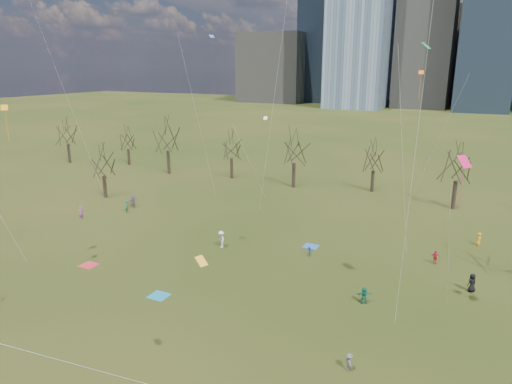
% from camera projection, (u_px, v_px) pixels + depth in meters
% --- Properties ---
extents(ground, '(500.00, 500.00, 0.00)m').
position_uv_depth(ground, '(190.00, 312.00, 36.43)').
color(ground, black).
rests_on(ground, ground).
extents(downtown_skyline, '(212.50, 78.00, 118.00)m').
position_uv_depth(downtown_skyline, '(442.00, 21.00, 209.22)').
color(downtown_skyline, slate).
rests_on(downtown_skyline, ground).
extents(bare_tree_row, '(113.04, 29.80, 9.50)m').
position_uv_depth(bare_tree_row, '(331.00, 157.00, 67.02)').
color(bare_tree_row, black).
rests_on(bare_tree_row, ground).
extents(blanket_teal, '(1.60, 1.50, 0.03)m').
position_uv_depth(blanket_teal, '(159.00, 296.00, 38.99)').
color(blanket_teal, teal).
rests_on(blanket_teal, ground).
extents(blanket_navy, '(1.60, 1.50, 0.03)m').
position_uv_depth(blanket_navy, '(311.00, 246.00, 49.72)').
color(blanket_navy, '#2557AF').
rests_on(blanket_navy, ground).
extents(blanket_crimson, '(1.60, 1.50, 0.03)m').
position_uv_depth(blanket_crimson, '(89.00, 265.00, 45.00)').
color(blanket_crimson, red).
rests_on(blanket_crimson, ground).
extents(person_3, '(0.88, 0.89, 1.23)m').
position_uv_depth(person_3, '(349.00, 362.00, 29.28)').
color(person_3, '#595A5E').
rests_on(person_3, ground).
extents(person_5, '(1.44, 1.03, 1.50)m').
position_uv_depth(person_5, '(364.00, 295.00, 37.62)').
color(person_5, '#197358').
rests_on(person_5, ground).
extents(person_6, '(0.95, 0.95, 1.67)m').
position_uv_depth(person_6, '(472.00, 283.00, 39.54)').
color(person_6, black).
rests_on(person_6, ground).
extents(person_7, '(0.50, 0.67, 1.67)m').
position_uv_depth(person_7, '(81.00, 213.00, 58.52)').
color(person_7, '#A452A1').
rests_on(person_7, ground).
extents(person_8, '(0.51, 0.58, 1.00)m').
position_uv_depth(person_8, '(309.00, 252.00, 47.06)').
color(person_8, '#273FA9').
rests_on(person_8, ground).
extents(person_9, '(1.35, 1.33, 1.86)m').
position_uv_depth(person_9, '(221.00, 239.00, 49.24)').
color(person_9, silver).
rests_on(person_9, ground).
extents(person_10, '(0.89, 0.50, 1.44)m').
position_uv_depth(person_10, '(435.00, 257.00, 45.11)').
color(person_10, red).
rests_on(person_10, ground).
extents(person_11, '(1.16, 1.86, 1.91)m').
position_uv_depth(person_11, '(133.00, 201.00, 63.04)').
color(person_11, slate).
rests_on(person_11, ground).
extents(person_12, '(0.56, 0.77, 1.46)m').
position_uv_depth(person_12, '(479.00, 239.00, 49.83)').
color(person_12, orange).
rests_on(person_12, ground).
extents(person_13, '(0.74, 0.70, 1.70)m').
position_uv_depth(person_13, '(127.00, 207.00, 60.86)').
color(person_13, '#176848').
rests_on(person_13, ground).
extents(kites_airborne, '(53.57, 53.86, 27.76)m').
position_uv_depth(kites_airborne, '(276.00, 127.00, 43.14)').
color(kites_airborne, orange).
rests_on(kites_airborne, ground).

